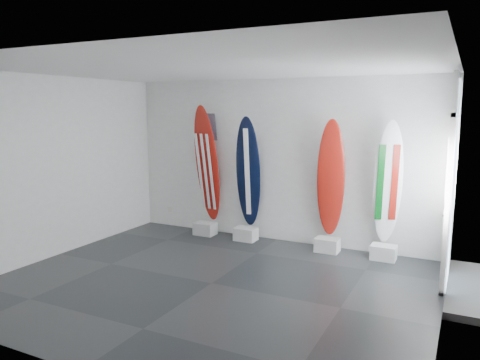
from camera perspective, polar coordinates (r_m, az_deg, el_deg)
The scene contains 16 objects.
floor at distance 6.75m, azimuth -3.52°, elevation -12.58°, with size 6.00×6.00×0.00m, color black.
ceiling at distance 6.31m, azimuth -3.78°, elevation 13.69°, with size 6.00×6.00×0.00m, color white.
wall_back at distance 8.60m, azimuth 4.77°, elevation 2.35°, with size 6.00×6.00×0.00m, color silver.
wall_front at distance 4.42m, azimuth -20.19°, elevation -4.27°, with size 6.00×6.00×0.00m, color silver.
wall_left at distance 8.28m, azimuth -21.91°, elevation 1.49°, with size 5.00×5.00×0.00m, color silver.
wall_right at distance 5.52m, azimuth 24.40°, elevation -2.00°, with size 5.00×5.00×0.00m, color silver.
display_block_usa at distance 9.18m, azimuth -4.32°, elevation -6.00°, with size 0.40×0.30×0.24m, color silver.
surfboard_usa at distance 9.03m, azimuth -4.09°, elevation 1.93°, with size 0.53×0.08×2.32m, color #9F1910.
display_block_navy at distance 8.78m, azimuth 0.72°, elevation -6.68°, with size 0.40×0.30×0.24m, color silver.
surfboard_navy at distance 8.63m, azimuth 1.02°, elevation 0.94°, with size 0.48×0.08×2.10m, color black.
display_block_swiss at distance 8.24m, azimuth 10.71°, elevation -7.87°, with size 0.40×0.30×0.24m, color silver.
surfboard_swiss at distance 8.09m, azimuth 11.14°, elevation 0.15°, with size 0.47×0.08×2.08m, color #9F1910.
display_block_italy at distance 8.05m, azimuth 17.27°, elevation -8.52°, with size 0.40×0.30×0.24m, color silver.
surfboard_italy at distance 7.89m, azimuth 17.77°, elevation -0.34°, with size 0.47×0.08×2.06m, color white.
wall_outlet at distance 9.93m, azimuth -8.63°, elevation -3.58°, with size 0.09×0.02×0.13m, color silver.
glass_door at distance 7.06m, azimuth 24.65°, elevation -0.44°, with size 0.12×1.16×2.85m, color white, non-canonical shape.
Camera 1 is at (3.17, -5.43, 2.46)m, focal length 34.61 mm.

